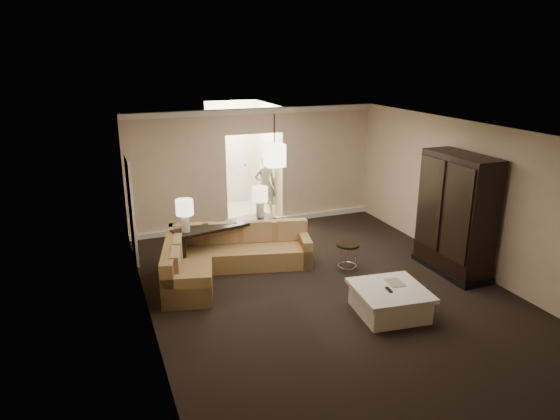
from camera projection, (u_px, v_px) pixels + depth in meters
name	position (u px, v px, depth m)	size (l,w,h in m)	color
ground	(330.00, 294.00, 8.65)	(8.00, 8.00, 0.00)	black
wall_back	(255.00, 168.00, 11.78)	(6.00, 0.04, 2.80)	beige
wall_front	(527.00, 343.00, 4.68)	(6.00, 0.04, 2.80)	beige
wall_left	(146.00, 241.00, 7.19)	(0.04, 8.00, 2.80)	beige
wall_right	(476.00, 199.00, 9.27)	(0.04, 8.00, 2.80)	beige
ceiling	(335.00, 133.00, 7.81)	(6.00, 8.00, 0.02)	white
crown_molding	(255.00, 111.00, 11.34)	(6.00, 0.10, 0.12)	white
baseboard	(257.00, 222.00, 12.14)	(6.00, 0.10, 0.12)	white
side_door	(132.00, 210.00, 9.79)	(0.05, 0.90, 2.10)	silver
foyer	(239.00, 161.00, 13.01)	(1.44, 2.02, 2.80)	beige
sectional_sofa	(224.00, 257.00, 9.40)	(3.15, 2.31, 0.82)	brown
coffee_table	(390.00, 300.00, 7.95)	(1.22, 1.22, 0.46)	silver
console_table	(225.00, 239.00, 9.83)	(2.15, 0.91, 0.81)	black
armoire	(456.00, 217.00, 9.25)	(0.68, 1.58, 2.27)	black
drink_table	(348.00, 251.00, 9.48)	(0.44, 0.44, 0.55)	black
table_lamp_left	(185.00, 210.00, 9.18)	(0.32, 0.32, 0.62)	silver
table_lamp_right	(260.00, 197.00, 10.03)	(0.32, 0.32, 0.62)	silver
pendant_light	(274.00, 155.00, 10.46)	(0.38, 0.38, 1.09)	black
person	(265.00, 182.00, 12.61)	(0.63, 0.42, 1.75)	beige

